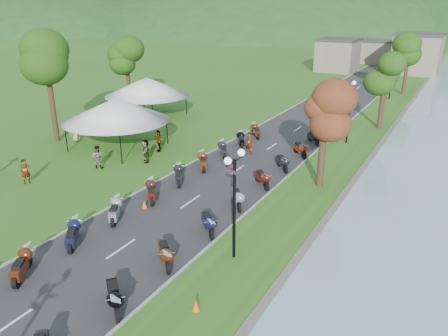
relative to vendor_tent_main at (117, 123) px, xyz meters
The scene contains 11 objects.
road 16.34m from the vendor_tent_main, 48.84° to the left, with size 7.00×120.00×0.02m, color #323235.
hills_backdrop 172.55m from the vendor_tent_main, 86.45° to the left, with size 360.00×120.00×76.00m, color #285621, non-canonical shape.
far_building 57.87m from the vendor_tent_main, 81.38° to the left, with size 18.00×16.00×5.00m, color gray.
moto_row_left 14.07m from the vendor_tent_main, 52.75° to the right, with size 2.60×40.54×1.10m, color #331411, non-canonical shape.
moto_row_right 14.99m from the vendor_tent_main, 26.55° to the right, with size 2.60×46.62×1.10m, color #331411, non-canonical shape.
vendor_tent_main is the anchor object (origin of this frame).
vendor_tent_side 10.05m from the vendor_tent_main, 114.91° to the left, with size 5.59×5.59×4.00m, color white, non-canonical shape.
tree_park_left 6.93m from the vendor_tent_main, 168.88° to the right, with size 4.02×4.02×11.15m, color #2C5814, non-canonical shape.
tree_lakeside 16.63m from the vendor_tent_main, ahead, with size 2.62×2.62×7.27m, color #2C5814, non-canonical shape.
pedestrian_a 8.81m from the vendor_tent_main, 90.76° to the right, with size 0.60×0.44×1.64m, color slate.
pedestrian_b 5.05m from the vendor_tent_main, 66.05° to the right, with size 0.80×0.44×1.65m, color slate.
Camera 1 is at (13.03, 2.68, 10.97)m, focal length 35.00 mm.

